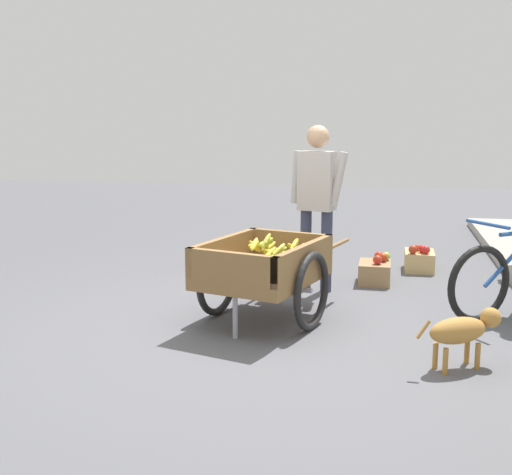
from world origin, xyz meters
The scene contains 7 objects.
ground_plane centered at (0.00, 0.00, 0.00)m, with size 24.00×24.00×0.00m, color #56565B.
fruit_cart centered at (-0.32, 0.04, 0.44)m, with size 1.79×1.18×0.73m.
vendor_person centered at (-1.41, 0.34, 0.98)m, with size 0.28×0.57×1.63m.
dog centered at (0.42, 1.56, 0.27)m, with size 0.41×0.58×0.40m.
plastic_bucket centered at (-2.22, -1.06, 0.11)m, with size 0.27×0.27×0.22m, color #B21E1E.
apple_crate centered at (-1.83, 0.92, 0.13)m, with size 0.44×0.32×0.32m.
mixed_fruit_crate centered at (-2.50, 1.39, 0.12)m, with size 0.44×0.32×0.32m.
Camera 1 is at (4.71, 1.05, 1.64)m, focal length 44.48 mm.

